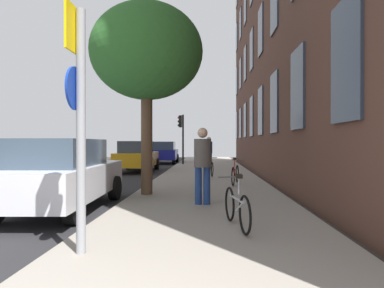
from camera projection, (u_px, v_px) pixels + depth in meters
name	position (u px, v px, depth m)	size (l,w,h in m)	color
ground_plane	(132.00, 176.00, 15.92)	(41.80, 41.80, 0.00)	#332D28
road_asphalt	(88.00, 176.00, 16.02)	(7.00, 38.00, 0.01)	#232326
sidewalk	(208.00, 175.00, 15.76)	(4.20, 38.00, 0.12)	gray
sign_post	(79.00, 108.00, 4.43)	(0.15, 0.60, 3.18)	gray
traffic_light	(181.00, 130.00, 23.14)	(0.43, 0.24, 3.32)	black
tree_near	(147.00, 53.00, 9.54)	(3.12, 3.12, 5.28)	brown
bicycle_0	(237.00, 207.00, 5.78)	(0.46, 1.58, 0.91)	black
bicycle_1	(235.00, 174.00, 11.85)	(0.52, 1.62, 0.92)	black
bicycle_2	(210.00, 169.00, 13.94)	(0.42, 1.64, 0.91)	black
pedestrian_0	(203.00, 161.00, 7.96)	(0.43, 0.43, 1.77)	navy
pedestrian_1	(209.00, 151.00, 18.72)	(0.53, 0.53, 1.75)	#4C4742
car_0	(64.00, 174.00, 7.82)	(1.90, 4.54, 1.62)	silver
car_1	(137.00, 156.00, 18.41)	(2.01, 4.43, 1.62)	orange
car_2	(164.00, 152.00, 25.63)	(2.01, 3.97, 1.62)	navy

